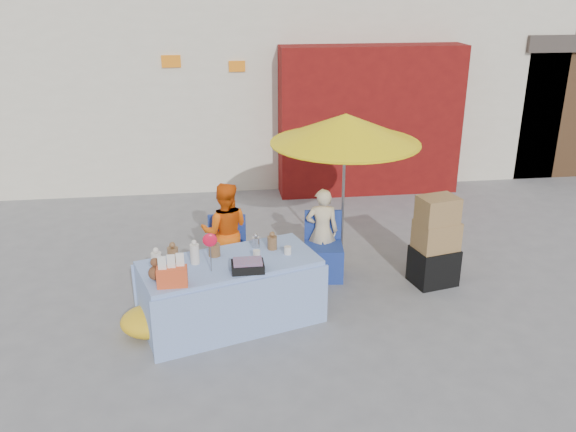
{
  "coord_description": "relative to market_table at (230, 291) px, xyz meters",
  "views": [
    {
      "loc": [
        -0.62,
        -6.12,
        3.66
      ],
      "look_at": [
        0.27,
        0.6,
        1.0
      ],
      "focal_mm": 38.0,
      "sensor_mm": 36.0,
      "label": 1
    }
  ],
  "objects": [
    {
      "name": "market_table",
      "position": [
        0.0,
        0.0,
        0.0
      ],
      "size": [
        2.16,
        1.46,
        1.2
      ],
      "rotation": [
        0.0,
        0.0,
        0.3
      ],
      "color": "#94AFED",
      "rests_on": "ground"
    },
    {
      "name": "box_stack",
      "position": [
        2.6,
        0.62,
        0.15
      ],
      "size": [
        0.61,
        0.54,
        1.17
      ],
      "rotation": [
        0.0,
        0.0,
        0.22
      ],
      "color": "black",
      "rests_on": "ground"
    },
    {
      "name": "tarp_bundle",
      "position": [
        -0.85,
        -0.14,
        -0.23
      ],
      "size": [
        0.87,
        0.79,
        0.32
      ],
      "primitive_type": "ellipsoid",
      "rotation": [
        0.0,
        0.0,
        0.38
      ],
      "color": "yellow",
      "rests_on": "ground"
    },
    {
      "name": "vendor_beige",
      "position": [
        1.25,
        1.11,
        0.19
      ],
      "size": [
        0.45,
        0.32,
        1.17
      ],
      "primitive_type": "imported",
      "rotation": [
        0.0,
        0.0,
        3.03
      ],
      "color": "beige",
      "rests_on": "ground"
    },
    {
      "name": "chair_right",
      "position": [
        1.25,
        0.98,
        -0.13
      ],
      "size": [
        0.53,
        0.52,
        0.85
      ],
      "rotation": [
        0.0,
        0.0,
        -0.11
      ],
      "color": "navy",
      "rests_on": "ground"
    },
    {
      "name": "vendor_orange",
      "position": [
        -0.0,
        1.11,
        0.26
      ],
      "size": [
        0.68,
        0.56,
        1.3
      ],
      "primitive_type": "imported",
      "rotation": [
        0.0,
        0.0,
        3.03
      ],
      "color": "#F35C0C",
      "rests_on": "ground"
    },
    {
      "name": "umbrella",
      "position": [
        1.55,
        1.26,
        1.5
      ],
      "size": [
        1.9,
        1.9,
        2.09
      ],
      "color": "gray",
      "rests_on": "ground"
    },
    {
      "name": "chair_left",
      "position": [
        0.0,
        0.98,
        -0.13
      ],
      "size": [
        0.53,
        0.52,
        0.85
      ],
      "rotation": [
        0.0,
        0.0,
        -0.11
      ],
      "color": "navy",
      "rests_on": "ground"
    },
    {
      "name": "ground",
      "position": [
        0.48,
        0.06,
        -0.39
      ],
      "size": [
        80.0,
        80.0,
        0.0
      ],
      "primitive_type": "plane",
      "color": "slate",
      "rests_on": "ground"
    },
    {
      "name": "backdrop",
      "position": [
        0.99,
        7.57,
        2.71
      ],
      "size": [
        14.0,
        8.0,
        7.8
      ],
      "color": "silver",
      "rests_on": "ground"
    }
  ]
}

